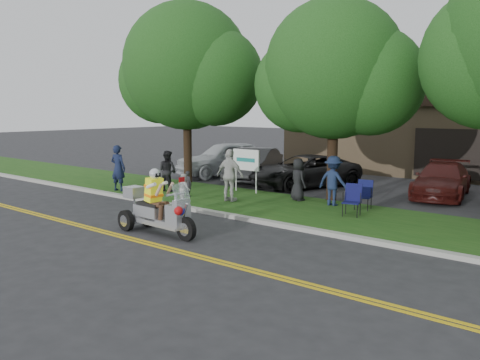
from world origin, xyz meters
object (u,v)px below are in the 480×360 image
Objects in this scene: lawn_chair_b at (353,198)px; parked_car_right at (442,180)px; trike_scooter at (157,211)px; spectator_adult_left at (118,168)px; parked_car_mid at (304,171)px; lawn_chair_a at (364,193)px; parked_car_left at (254,165)px; parked_car_far_left at (226,158)px; spectator_adult_right at (230,175)px; spectator_adult_mid at (168,171)px.

lawn_chair_b is 5.67m from parked_car_right.
spectator_adult_left is at bearing 153.46° from trike_scooter.
lawn_chair_a is at bearing -15.48° from parked_car_mid.
trike_scooter is 10.25m from parked_car_left.
parked_car_far_left is (-9.26, 3.80, 0.22)m from lawn_chair_a.
lawn_chair_a is at bearing -3.56° from parked_car_far_left.
parked_car_right is (5.15, 6.23, -0.38)m from spectator_adult_right.
lawn_chair_b reaches higher than lawn_chair_a.
parked_car_mid is at bearing 122.02° from lawn_chair_b.
spectator_adult_right is (4.84, 1.09, 0.02)m from spectator_adult_left.
spectator_adult_right is at bearing 173.75° from lawn_chair_b.
parked_car_far_left is 5.03m from parked_car_mid.
parked_car_mid is 1.11× the size of parked_car_right.
spectator_adult_left reaches higher than parked_car_right.
lawn_chair_a is at bearing -174.76° from spectator_adult_left.
lawn_chair_b is 7.70m from spectator_adult_mid.
spectator_adult_left is at bearing -69.28° from parked_car_far_left.
parked_car_far_left is 1.13× the size of parked_car_right.
trike_scooter is 0.61× the size of parked_car_right.
parked_car_right is (0.78, 5.61, -0.00)m from lawn_chair_b.
spectator_adult_mid is (1.54, 1.19, -0.10)m from spectator_adult_left.
trike_scooter reaches higher than parked_car_left.
lawn_chair_a is 5.29m from parked_car_mid.
spectator_adult_left reaches higher than lawn_chair_b.
parked_car_left reaches higher than lawn_chair_a.
spectator_adult_right is (3.31, -0.10, 0.12)m from spectator_adult_mid.
parked_car_mid is (2.79, -0.13, -0.06)m from parked_car_left.
spectator_adult_left is at bearing -128.39° from parked_car_left.
parked_car_mid is (3.22, 4.78, -0.22)m from spectator_adult_mid.
spectator_adult_left is 0.98× the size of spectator_adult_right.
parked_car_right is at bearing 67.78° from lawn_chair_b.
spectator_adult_left is at bearing 176.20° from lawn_chair_b.
spectator_adult_left is 0.36× the size of parked_car_far_left.
parked_car_mid is (-4.46, 4.26, 0.04)m from lawn_chair_b.
parked_car_right is (0.96, 4.48, 0.01)m from lawn_chair_a.
spectator_adult_mid is 0.87× the size of spectator_adult_right.
spectator_adult_right is 5.78m from parked_car_left.
parked_car_mid is (-1.30, 9.26, 0.07)m from trike_scooter.
spectator_adult_mid is at bearing -177.65° from lawn_chair_a.
parked_car_mid is at bearing 100.02° from trike_scooter.
lawn_chair_b is at bearing 179.01° from spectator_adult_mid.
parked_car_far_left is 1.11× the size of parked_car_left.
trike_scooter reaches higher than parked_car_far_left.
parked_car_far_left is at bearing 147.59° from lawn_chair_a.
parked_car_far_left reaches higher than lawn_chair_a.
parked_car_far_left is 10.25m from parked_car_right.
trike_scooter reaches higher than parked_car_mid.
trike_scooter is 6.37m from spectator_adult_mid.
parked_car_right is at bearing 67.75° from lawn_chair_a.
spectator_adult_mid is 0.36× the size of parked_car_right.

